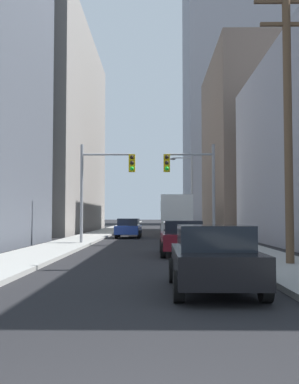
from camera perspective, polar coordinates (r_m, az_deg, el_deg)
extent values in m
cube|color=#9E9E99|center=(53.57, -4.83, -4.77)|extent=(2.72, 160.00, 0.15)
cube|color=#9E9E99|center=(53.49, 5.25, -4.77)|extent=(2.72, 160.00, 0.15)
cube|color=silver|center=(40.86, 3.34, -2.70)|extent=(2.86, 11.57, 2.90)
cube|color=black|center=(40.82, 1.57, -1.97)|extent=(0.35, 10.58, 0.80)
cube|color=red|center=(40.82, 1.57, -3.52)|extent=(0.35, 10.58, 0.28)
cylinder|color=black|center=(44.86, 1.60, -4.58)|extent=(0.32, 1.00, 1.00)
cylinder|color=black|center=(44.96, 4.60, -4.57)|extent=(0.32, 1.00, 1.00)
cylinder|color=black|center=(37.62, 1.78, -4.89)|extent=(0.32, 1.00, 1.00)
cylinder|color=black|center=(37.74, 5.36, -4.87)|extent=(0.32, 1.00, 1.00)
cube|color=black|center=(10.64, 8.02, -8.86)|extent=(1.84, 4.21, 0.65)
cube|color=black|center=(10.44, 8.10, -5.67)|extent=(1.60, 1.91, 0.55)
cylinder|color=black|center=(11.93, 3.01, -9.82)|extent=(0.22, 0.64, 0.64)
cylinder|color=black|center=(12.13, 11.32, -9.65)|extent=(0.22, 0.64, 0.64)
cylinder|color=black|center=(9.27, 3.71, -11.78)|extent=(0.22, 0.64, 0.64)
cylinder|color=black|center=(9.52, 14.37, -11.47)|extent=(0.22, 0.64, 0.64)
cube|color=maroon|center=(20.10, 4.13, -6.11)|extent=(1.85, 4.22, 0.65)
cube|color=black|center=(19.93, 4.15, -4.41)|extent=(1.61, 1.92, 0.55)
cylinder|color=black|center=(21.43, 1.59, -6.79)|extent=(0.22, 0.64, 0.64)
cylinder|color=black|center=(21.53, 6.23, -6.76)|extent=(0.22, 0.64, 0.64)
cylinder|color=black|center=(18.75, 1.72, -7.33)|extent=(0.22, 0.64, 0.64)
cylinder|color=black|center=(18.86, 7.02, -7.29)|extent=(0.22, 0.64, 0.64)
cube|color=navy|center=(35.78, -2.64, -4.75)|extent=(1.97, 4.27, 0.65)
cube|color=black|center=(35.62, -2.65, -3.79)|extent=(1.66, 1.96, 0.55)
cylinder|color=black|center=(37.19, -3.85, -5.18)|extent=(0.22, 0.64, 0.64)
cylinder|color=black|center=(37.10, -1.18, -5.19)|extent=(0.22, 0.64, 0.64)
cylinder|color=black|center=(34.51, -4.21, -5.35)|extent=(0.22, 0.64, 0.64)
cylinder|color=black|center=(34.41, -1.33, -5.36)|extent=(0.22, 0.64, 0.64)
cylinder|color=gray|center=(27.29, -8.53, -0.32)|extent=(0.18, 0.18, 6.00)
cylinder|color=gray|center=(27.30, -5.37, 4.72)|extent=(3.00, 0.12, 0.12)
cube|color=gold|center=(27.12, -2.22, 3.64)|extent=(0.38, 0.30, 1.05)
sphere|color=black|center=(27.00, -2.24, 4.40)|extent=(0.24, 0.24, 0.24)
sphere|color=black|center=(26.95, -2.24, 3.69)|extent=(0.24, 0.24, 0.24)
sphere|color=#19D833|center=(26.92, -2.24, 2.97)|extent=(0.24, 0.24, 0.24)
cylinder|color=gray|center=(27.16, 8.07, -0.31)|extent=(0.18, 0.18, 6.00)
cylinder|color=gray|center=(27.24, 5.12, 4.74)|extent=(2.78, 0.12, 0.12)
cube|color=gold|center=(27.10, 2.18, 3.65)|extent=(0.38, 0.30, 1.05)
sphere|color=black|center=(26.97, 2.19, 4.41)|extent=(0.24, 0.24, 0.24)
sphere|color=black|center=(26.93, 2.19, 3.69)|extent=(0.24, 0.24, 0.24)
sphere|color=#19D833|center=(26.89, 2.19, 2.97)|extent=(0.24, 0.24, 0.24)
cylinder|color=brown|center=(16.24, 17.03, 8.20)|extent=(0.28, 0.28, 9.71)
cube|color=brown|center=(17.56, 16.80, 21.96)|extent=(2.20, 0.12, 0.12)
cube|color=brown|center=(17.24, 16.84, 19.54)|extent=(1.80, 0.12, 0.12)
cylinder|color=gray|center=(43.59, 5.40, -0.34)|extent=(0.16, 0.16, 7.50)
cylinder|color=gray|center=(43.83, 4.17, 4.30)|extent=(1.85, 0.10, 0.10)
ellipsoid|color=#4C4C51|center=(43.77, 2.96, 4.17)|extent=(0.56, 0.32, 0.20)
cube|color=#93939E|center=(102.80, 10.76, 17.10)|extent=(21.17, 22.97, 73.97)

